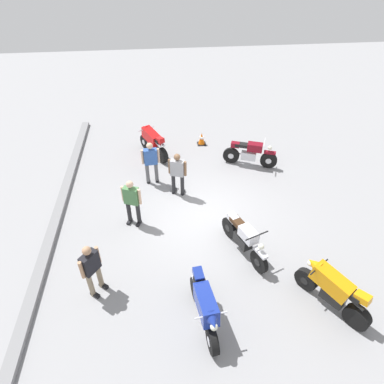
# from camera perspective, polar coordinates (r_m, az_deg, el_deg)

# --- Properties ---
(ground_plane) EXTENTS (40.00, 40.00, 0.00)m
(ground_plane) POSITION_cam_1_polar(r_m,az_deg,el_deg) (10.64, 1.73, -4.12)
(ground_plane) COLOR gray
(curb_edge) EXTENTS (14.00, 0.30, 0.15)m
(curb_edge) POSITION_cam_1_polar(r_m,az_deg,el_deg) (11.05, -22.72, -5.33)
(curb_edge) COLOR gray
(curb_edge) RESTS_ON ground
(motorcycle_silver_cruiser) EXTENTS (1.99, 0.94, 1.09)m
(motorcycle_silver_cruiser) POSITION_cam_1_polar(r_m,az_deg,el_deg) (9.30, 8.98, -7.91)
(motorcycle_silver_cruiser) COLOR black
(motorcycle_silver_cruiser) RESTS_ON ground
(motorcycle_orange_sportbike) EXTENTS (1.73, 1.23, 1.14)m
(motorcycle_orange_sportbike) POSITION_cam_1_polar(r_m,az_deg,el_deg) (8.68, 23.20, -15.23)
(motorcycle_orange_sportbike) COLOR black
(motorcycle_orange_sportbike) RESTS_ON ground
(motorcycle_maroon_cruiser) EXTENTS (0.98, 1.99, 1.09)m
(motorcycle_maroon_cruiser) POSITION_cam_1_polar(r_m,az_deg,el_deg) (12.92, 9.98, 6.61)
(motorcycle_maroon_cruiser) COLOR black
(motorcycle_maroon_cruiser) RESTS_ON ground
(motorcycle_red_sportbike) EXTENTS (1.80, 1.12, 1.14)m
(motorcycle_red_sportbike) POSITION_cam_1_polar(r_m,az_deg,el_deg) (13.45, -6.81, 8.63)
(motorcycle_red_sportbike) COLOR black
(motorcycle_red_sportbike) RESTS_ON ground
(motorcycle_blue_sportbike) EXTENTS (1.96, 0.70, 1.14)m
(motorcycle_blue_sportbike) POSITION_cam_1_polar(r_m,az_deg,el_deg) (7.79, 2.22, -19.11)
(motorcycle_blue_sportbike) COLOR black
(motorcycle_blue_sportbike) RESTS_ON ground
(person_in_gray_shirt) EXTENTS (0.44, 0.62, 1.61)m
(person_in_gray_shirt) POSITION_cam_1_polar(r_m,az_deg,el_deg) (10.99, -2.52, 3.44)
(person_in_gray_shirt) COLOR #262628
(person_in_gray_shirt) RESTS_ON ground
(person_in_black_shirt) EXTENTS (0.55, 0.50, 1.58)m
(person_in_black_shirt) POSITION_cam_1_polar(r_m,az_deg,el_deg) (8.39, -16.99, -12.39)
(person_in_black_shirt) COLOR gray
(person_in_black_shirt) RESTS_ON ground
(person_in_blue_shirt) EXTENTS (0.33, 0.64, 1.63)m
(person_in_blue_shirt) POSITION_cam_1_polar(r_m,az_deg,el_deg) (11.63, -7.12, 5.37)
(person_in_blue_shirt) COLOR #59595B
(person_in_blue_shirt) RESTS_ON ground
(person_in_green_shirt) EXTENTS (0.44, 0.61, 1.59)m
(person_in_green_shirt) POSITION_cam_1_polar(r_m,az_deg,el_deg) (9.99, -10.35, -1.41)
(person_in_green_shirt) COLOR #262628
(person_in_green_shirt) RESTS_ON ground
(traffic_cone) EXTENTS (0.36, 0.36, 0.53)m
(traffic_cone) POSITION_cam_1_polar(r_m,az_deg,el_deg) (14.28, 1.67, 9.21)
(traffic_cone) COLOR black
(traffic_cone) RESTS_ON ground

